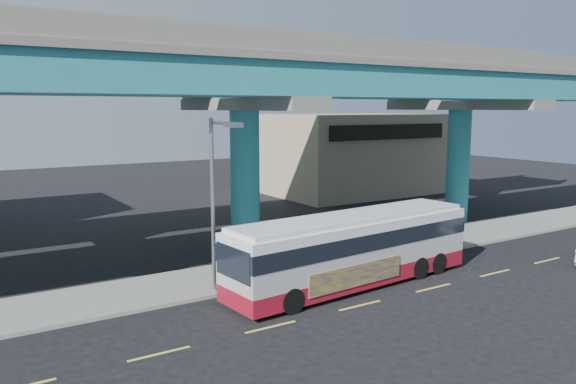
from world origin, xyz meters
TOP-DOWN VIEW (x-y plane):
  - ground at (0.00, 0.00)m, footprint 120.00×120.00m
  - sidewalk at (0.00, 5.50)m, footprint 70.00×4.00m
  - lane_markings at (-0.00, -0.30)m, footprint 58.00×0.12m
  - viaduct at (-0.00, 9.11)m, footprint 52.00×12.40m
  - building_beige at (18.00, 22.98)m, footprint 14.00×10.23m
  - transit_bus at (1.37, 1.86)m, footprint 12.11×3.54m
  - street_lamp at (-4.13, 3.46)m, footprint 0.50×2.32m
  - stop_sign at (6.50, 4.18)m, footprint 0.73×0.25m

SIDE VIEW (x-z plane):
  - ground at x=0.00m, z-range 0.00..0.00m
  - lane_markings at x=0.00m, z-range 0.00..0.01m
  - sidewalk at x=0.00m, z-range 0.00..0.15m
  - transit_bus at x=1.37m, z-range 0.15..3.21m
  - stop_sign at x=6.50m, z-range 0.71..3.23m
  - building_beige at x=18.00m, z-range 0.01..7.01m
  - street_lamp at x=-4.13m, z-range 1.25..8.25m
  - viaduct at x=0.00m, z-range 3.29..14.99m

